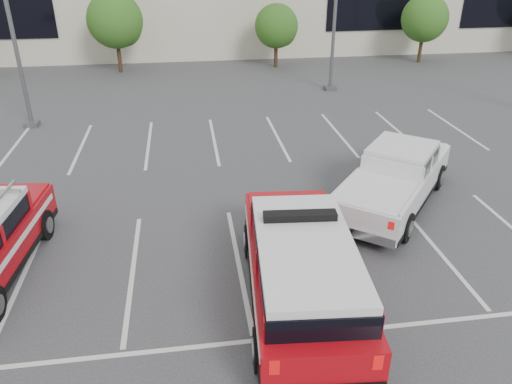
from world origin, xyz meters
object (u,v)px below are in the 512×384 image
at_px(tree_mid_left, 117,22).
at_px(tree_right, 425,20).
at_px(tree_mid_right, 278,28).
at_px(light_pole_left, 7,4).
at_px(white_pickup, 394,183).
at_px(fire_chief_suv, 301,273).

distance_m(tree_mid_left, tree_right, 20.00).
relative_size(tree_mid_left, tree_mid_right, 1.21).
bearing_deg(light_pole_left, white_pickup, -35.64).
bearing_deg(tree_right, light_pole_left, -156.49).
bearing_deg(fire_chief_suv, tree_mid_left, 109.11).
relative_size(light_pole_left, white_pickup, 1.73).
distance_m(fire_chief_suv, white_pickup, 5.92).
xyz_separation_m(tree_mid_right, fire_chief_suv, (-3.89, -23.88, -1.63)).
bearing_deg(fire_chief_suv, white_pickup, 52.44).
height_order(tree_mid_right, tree_right, tree_right).
height_order(tree_right, fire_chief_suv, tree_right).
bearing_deg(tree_mid_left, tree_right, -0.00).
height_order(light_pole_left, fire_chief_suv, light_pole_left).
relative_size(tree_right, fire_chief_suv, 0.71).
bearing_deg(tree_mid_left, tree_mid_right, -0.00).
height_order(tree_right, light_pole_left, light_pole_left).
bearing_deg(tree_right, tree_mid_left, 180.00).
relative_size(tree_mid_right, fire_chief_suv, 0.64).
distance_m(tree_mid_right, light_pole_left, 16.72).
distance_m(tree_mid_left, white_pickup, 22.08).
bearing_deg(tree_right, white_pickup, -116.93).
relative_size(fire_chief_suv, white_pickup, 1.05).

